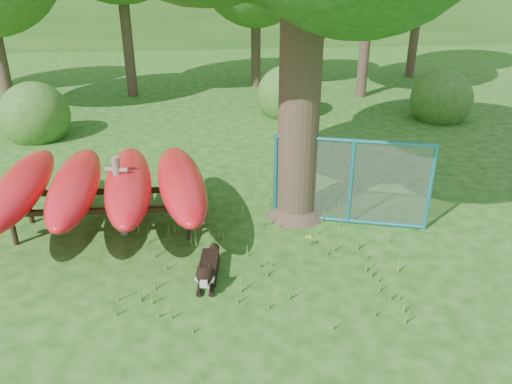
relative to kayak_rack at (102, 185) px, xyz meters
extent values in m
plane|color=#1A4D0F|center=(2.33, -2.04, -0.88)|extent=(80.00, 80.00, 0.00)
cylinder|color=#3E2E22|center=(3.39, 0.20, 1.91)|extent=(0.78, 0.78, 5.58)
cone|color=#3E2E22|center=(3.39, 0.20, -0.60)|extent=(1.17, 1.17, 0.56)
cylinder|color=#3E2E22|center=(4.05, 0.14, 2.69)|extent=(1.58, 0.59, 1.19)
cylinder|color=#6C6451|center=(0.30, -0.16, -0.17)|extent=(0.16, 0.16, 1.43)
cylinder|color=#6C6451|center=(0.30, -0.16, 0.32)|extent=(0.39, 0.16, 0.08)
cylinder|color=black|center=(-1.46, -0.32, -0.60)|extent=(0.09, 0.09, 0.55)
cylinder|color=black|center=(1.42, -0.45, -0.60)|extent=(0.09, 0.09, 0.55)
cylinder|color=black|center=(-1.42, 0.45, -0.60)|extent=(0.09, 0.09, 0.55)
cylinder|color=black|center=(1.46, 0.32, -0.60)|extent=(0.09, 0.09, 0.55)
cube|color=black|center=(-0.02, -0.39, -0.31)|extent=(3.33, 0.24, 0.09)
cube|color=black|center=(0.02, 0.39, -0.31)|extent=(3.33, 0.24, 0.09)
ellipsoid|color=red|center=(-1.33, 0.06, 0.00)|extent=(0.86, 3.34, 0.53)
ellipsoid|color=red|center=(-0.44, 0.02, 0.00)|extent=(0.98, 3.37, 0.53)
ellipsoid|color=red|center=(0.44, -0.02, 0.00)|extent=(1.09, 3.38, 0.53)
ellipsoid|color=red|center=(1.33, -0.06, 0.00)|extent=(1.20, 3.40, 0.53)
cube|color=black|center=(1.74, -1.55, -0.76)|extent=(0.35, 0.73, 0.24)
cube|color=silver|center=(1.70, -1.85, -0.77)|extent=(0.24, 0.17, 0.22)
sphere|color=black|center=(1.67, -2.03, -0.58)|extent=(0.26, 0.26, 0.26)
cube|color=silver|center=(1.66, -2.15, -0.62)|extent=(0.12, 0.15, 0.09)
sphere|color=silver|center=(1.59, -2.04, -0.62)|extent=(0.12, 0.12, 0.12)
sphere|color=silver|center=(1.75, -2.06, -0.62)|extent=(0.12, 0.12, 0.12)
cone|color=black|center=(1.61, -1.98, -0.44)|extent=(0.12, 0.13, 0.12)
cone|color=black|center=(1.75, -2.00, -0.44)|extent=(0.10, 0.11, 0.12)
cylinder|color=black|center=(1.59, -1.99, -0.83)|extent=(0.11, 0.31, 0.07)
cylinder|color=black|center=(1.77, -2.01, -0.83)|extent=(0.11, 0.31, 0.07)
sphere|color=black|center=(1.84, -1.18, -0.66)|extent=(0.16, 0.16, 0.16)
torus|color=#1640A9|center=(1.68, -1.95, -0.64)|extent=(0.26, 0.10, 0.25)
cylinder|color=teal|center=(3.00, 0.20, -0.08)|extent=(0.09, 0.09, 1.60)
cylinder|color=teal|center=(4.27, -0.19, -0.08)|extent=(0.09, 0.09, 1.60)
cylinder|color=teal|center=(5.55, -0.58, -0.08)|extent=(0.09, 0.09, 1.60)
cylinder|color=teal|center=(4.27, -0.19, 0.68)|extent=(2.57, 0.84, 0.06)
cylinder|color=teal|center=(4.27, -0.19, -0.84)|extent=(2.57, 0.84, 0.06)
plane|color=gray|center=(4.27, -0.19, -0.08)|extent=(2.55, 0.78, 2.67)
cylinder|color=#528F2E|center=(3.39, -0.94, -0.79)|extent=(0.02, 0.02, 0.19)
sphere|color=yellow|center=(3.39, -0.94, -0.69)|extent=(0.03, 0.03, 0.03)
sphere|color=yellow|center=(3.43, -0.91, -0.68)|extent=(0.03, 0.03, 0.03)
sphere|color=yellow|center=(3.36, -0.92, -0.70)|extent=(0.03, 0.03, 0.03)
sphere|color=yellow|center=(3.42, -0.96, -0.69)|extent=(0.03, 0.03, 0.03)
sphere|color=yellow|center=(3.38, -0.97, -0.68)|extent=(0.03, 0.03, 0.03)
cylinder|color=#3E2E22|center=(-0.67, 9.96, 1.74)|extent=(0.36, 0.36, 5.25)
cylinder|color=#3E2E22|center=(3.83, 10.96, 1.04)|extent=(0.36, 0.36, 3.85)
cylinder|color=#3E2E22|center=(7.33, 8.96, 1.50)|extent=(0.36, 0.36, 4.76)
cylinder|color=#3E2E22|center=(10.33, 11.96, 1.57)|extent=(0.36, 0.36, 4.90)
sphere|color=#2D5E1E|center=(-2.67, 5.46, -0.88)|extent=(1.80, 1.80, 1.80)
sphere|color=#2D5E1E|center=(8.83, 5.96, -0.88)|extent=(1.80, 1.80, 1.80)
sphere|color=#2D5E1E|center=(4.33, 6.96, -0.88)|extent=(1.80, 1.80, 1.80)
camera|label=1|loc=(1.74, -7.95, 3.42)|focal=35.00mm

